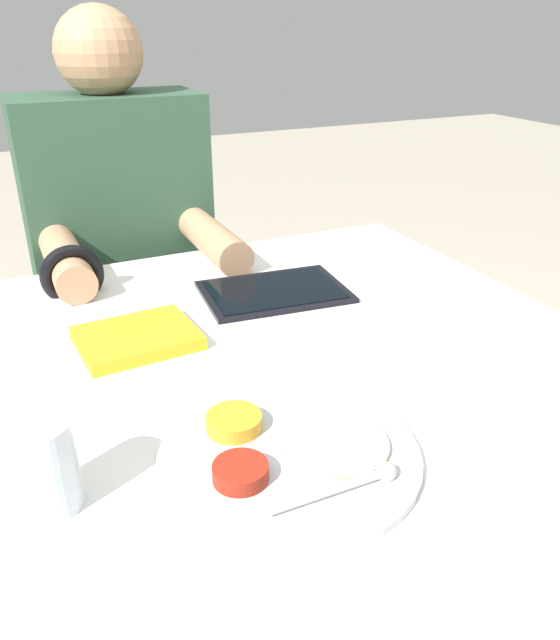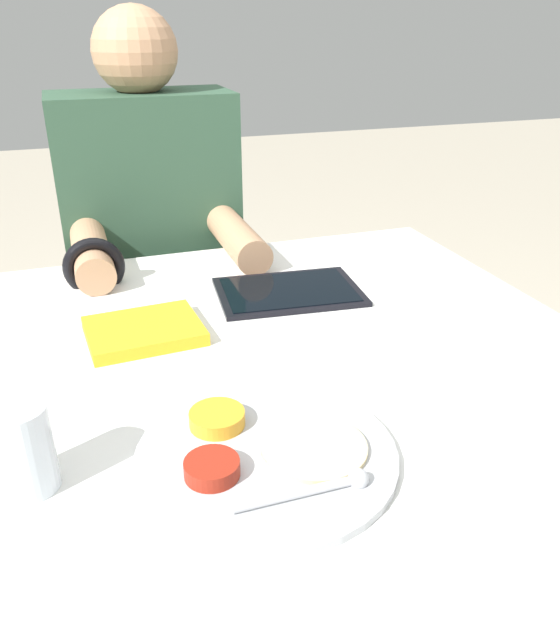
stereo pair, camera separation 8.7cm
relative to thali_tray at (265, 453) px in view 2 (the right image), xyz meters
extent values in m
cube|color=silver|center=(0.07, 0.19, -0.38)|extent=(1.01, 1.02, 0.74)
cylinder|color=#B7BABF|center=(0.00, 0.00, 0.00)|extent=(0.29, 0.29, 0.01)
cylinder|color=gold|center=(-0.04, 0.06, 0.01)|extent=(0.07, 0.07, 0.02)
cylinder|color=maroon|center=(-0.06, -0.02, 0.01)|extent=(0.06, 0.06, 0.02)
cylinder|color=beige|center=(0.05, -0.02, 0.01)|extent=(0.12, 0.12, 0.01)
cylinder|color=#B7BABF|center=(0.01, -0.08, 0.01)|extent=(0.13, 0.01, 0.01)
sphere|color=#B7BABF|center=(0.08, -0.08, 0.01)|extent=(0.02, 0.02, 0.02)
cube|color=silver|center=(-0.09, 0.34, 0.00)|extent=(0.17, 0.14, 0.01)
cube|color=gold|center=(-0.09, 0.34, 0.00)|extent=(0.18, 0.15, 0.02)
cube|color=black|center=(0.18, 0.42, 0.00)|extent=(0.26, 0.20, 0.01)
cube|color=black|center=(0.18, 0.42, 0.00)|extent=(0.24, 0.17, 0.00)
cube|color=black|center=(0.00, 0.87, -0.53)|extent=(0.35, 0.22, 0.44)
cube|color=#2D4C38|center=(0.00, 0.87, -0.01)|extent=(0.38, 0.20, 0.60)
sphere|color=tan|center=(0.00, 0.87, 0.37)|extent=(0.18, 0.18, 0.18)
cylinder|color=tan|center=(-0.14, 0.66, 0.03)|extent=(0.07, 0.27, 0.07)
cylinder|color=tan|center=(0.15, 0.66, 0.03)|extent=(0.07, 0.27, 0.07)
torus|color=black|center=(-0.14, 0.57, 0.03)|extent=(0.11, 0.02, 0.11)
cylinder|color=silver|center=(-0.24, 0.04, 0.04)|extent=(0.06, 0.06, 0.10)
camera|label=1|loc=(-0.24, -0.50, 0.44)|focal=35.00mm
camera|label=2|loc=(-0.16, -0.53, 0.44)|focal=35.00mm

